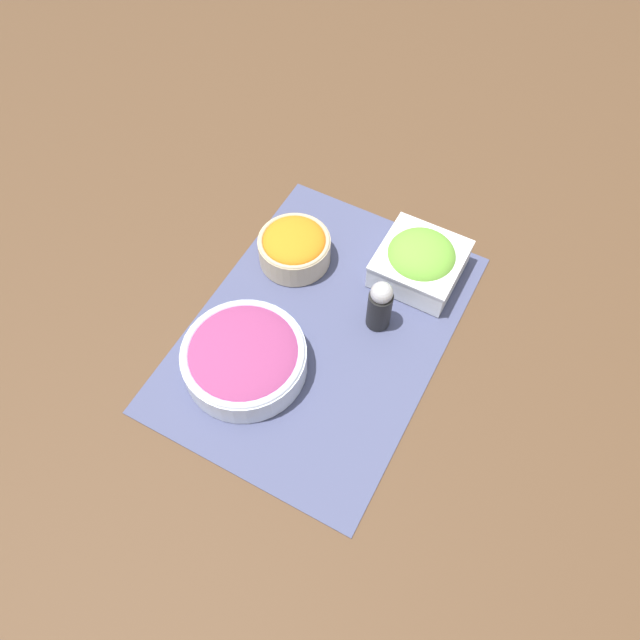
% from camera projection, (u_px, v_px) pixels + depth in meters
% --- Properties ---
extents(ground_plane, '(3.00, 3.00, 0.00)m').
position_uv_depth(ground_plane, '(320.00, 331.00, 1.02)').
color(ground_plane, '#513823').
extents(placemat, '(0.54, 0.39, 0.00)m').
position_uv_depth(placemat, '(320.00, 330.00, 1.02)').
color(placemat, '#474C70').
rests_on(placemat, ground_plane).
extents(carrot_bowl, '(0.12, 0.12, 0.07)m').
position_uv_depth(carrot_bowl, '(294.00, 246.00, 1.07)').
color(carrot_bowl, '#C6B28E').
rests_on(carrot_bowl, placemat).
extents(onion_bowl, '(0.19, 0.19, 0.06)m').
position_uv_depth(onion_bowl, '(244.00, 357.00, 0.95)').
color(onion_bowl, silver).
rests_on(onion_bowl, placemat).
extents(lettuce_bowl, '(0.14, 0.14, 0.08)m').
position_uv_depth(lettuce_bowl, '(420.00, 260.00, 1.05)').
color(lettuce_bowl, white).
rests_on(lettuce_bowl, placemat).
extents(pepper_shaker, '(0.04, 0.04, 0.10)m').
position_uv_depth(pepper_shaker, '(380.00, 305.00, 0.98)').
color(pepper_shaker, black).
rests_on(pepper_shaker, placemat).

